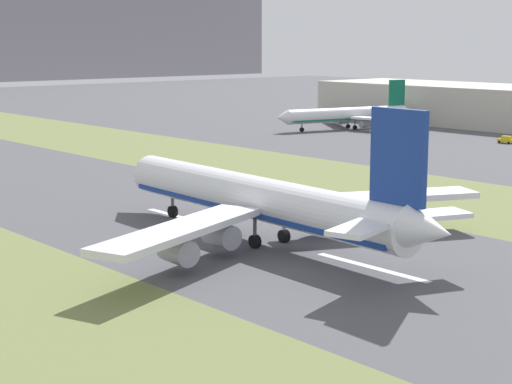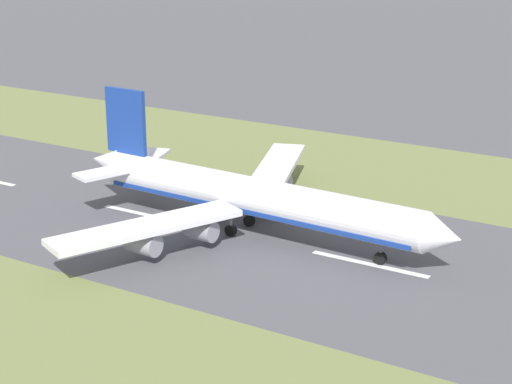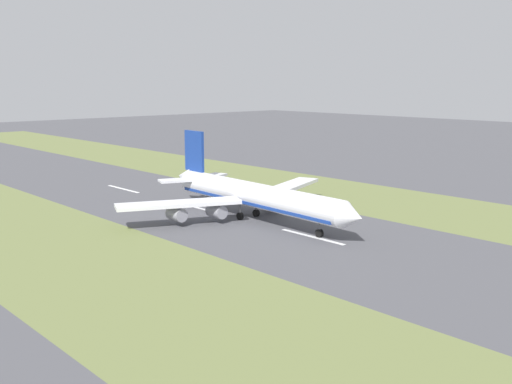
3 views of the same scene
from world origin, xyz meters
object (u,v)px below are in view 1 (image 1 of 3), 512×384
Objects in this scene: airplane_main_jet at (265,201)px; airplane_parked_apron at (350,115)px; terminal_building at (447,103)px; service_truck at (405,134)px; apron_car at (506,140)px.

airplane_main_jet is 1.35× the size of airplane_parked_apron.
service_truck is at bearing -154.35° from terminal_building.
service_truck is 1.38× the size of apron_car.
airplane_parked_apron is at bearing 94.91° from apron_car.
service_truck reaches higher than apron_car.
terminal_building is 1.80× the size of airplane_parked_apron.
airplane_parked_apron is 11.04× the size of apron_car.
service_truck is at bearing 30.94° from airplane_main_jet.
apron_car is (-38.99, -48.83, -5.47)m from terminal_building.
airplane_main_jet is 156.73m from airplane_parked_apron.
service_truck is 27.40m from apron_car.
airplane_main_jet is at bearing -149.06° from service_truck.
terminal_building is at bearing -6.51° from airplane_parked_apron.
airplane_parked_apron reaches higher than terminal_building.
service_truck is (-54.08, -25.97, -4.81)m from terminal_building.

